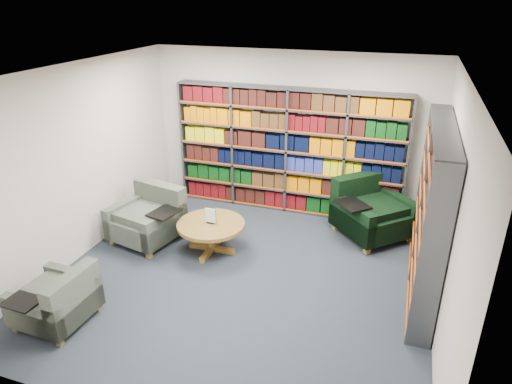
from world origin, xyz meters
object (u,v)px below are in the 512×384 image
(chair_green_right, at_px, (369,212))
(chair_teal_front, at_px, (60,302))
(chair_teal_left, at_px, (150,219))
(coffee_table, at_px, (211,229))

(chair_green_right, xyz_separation_m, chair_teal_front, (-3.24, -3.46, -0.08))
(chair_teal_left, height_order, chair_teal_front, chair_teal_left)
(chair_teal_left, height_order, chair_green_right, chair_green_right)
(chair_teal_front, bearing_deg, chair_teal_left, 91.45)
(chair_teal_left, relative_size, coffee_table, 1.18)
(chair_teal_left, distance_m, chair_teal_front, 2.17)
(chair_green_right, height_order, coffee_table, chair_green_right)
(chair_teal_left, bearing_deg, chair_green_right, 21.32)
(chair_green_right, bearing_deg, chair_teal_left, -158.68)
(coffee_table, bearing_deg, chair_green_right, 31.63)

